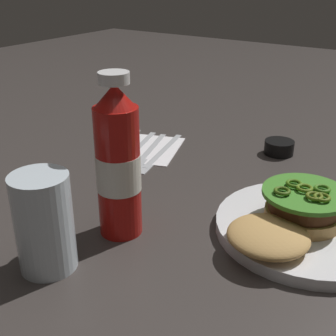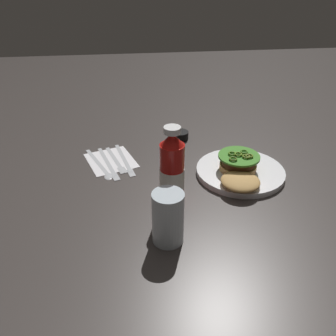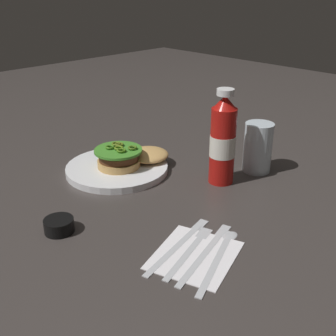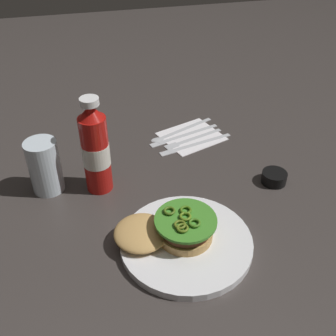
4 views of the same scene
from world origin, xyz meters
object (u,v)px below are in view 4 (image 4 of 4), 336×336
(burger_sandwich, at_px, (170,229))
(spoon_utensil, at_px, (174,132))
(condiment_cup, at_px, (274,177))
(butter_knife, at_px, (180,135))
(napkin, at_px, (191,136))
(fork_utensil, at_px, (189,139))
(steak_knife, at_px, (192,144))
(water_glass, at_px, (45,166))
(ketchup_bottle, at_px, (96,150))
(dinner_plate, at_px, (187,242))

(burger_sandwich, distance_m, spoon_utensil, 0.40)
(condiment_cup, height_order, butter_knife, condiment_cup)
(napkin, xyz_separation_m, fork_utensil, (0.01, 0.02, 0.00))
(spoon_utensil, xyz_separation_m, steak_knife, (-0.03, 0.07, 0.00))
(spoon_utensil, xyz_separation_m, butter_knife, (-0.01, 0.02, 0.00))
(water_glass, bearing_deg, spoon_utensil, -154.68)
(water_glass, bearing_deg, butter_knife, -158.31)
(fork_utensil, xyz_separation_m, steak_knife, (-0.00, 0.03, 0.00))
(napkin, height_order, butter_knife, butter_knife)
(water_glass, bearing_deg, ketchup_bottle, 168.42)
(burger_sandwich, bearing_deg, water_glass, -45.27)
(water_glass, height_order, spoon_utensil, water_glass)
(napkin, relative_size, steak_knife, 0.73)
(water_glass, height_order, napkin, water_glass)
(dinner_plate, xyz_separation_m, condiment_cup, (-0.25, -0.14, 0.01))
(ketchup_bottle, bearing_deg, dinner_plate, 123.17)
(burger_sandwich, relative_size, steak_knife, 0.94)
(dinner_plate, distance_m, steak_knife, 0.35)
(dinner_plate, relative_size, napkin, 1.68)
(ketchup_bottle, distance_m, steak_knife, 0.29)
(ketchup_bottle, relative_size, spoon_utensil, 1.17)
(butter_knife, relative_size, fork_utensil, 1.19)
(condiment_cup, bearing_deg, water_glass, -11.49)
(water_glass, relative_size, butter_knife, 0.61)
(spoon_utensil, bearing_deg, fork_utensil, 122.32)
(spoon_utensil, bearing_deg, napkin, 147.66)
(dinner_plate, xyz_separation_m, water_glass, (0.25, -0.24, 0.05))
(spoon_utensil, bearing_deg, burger_sandwich, 73.91)
(napkin, bearing_deg, dinner_plate, 72.02)
(water_glass, distance_m, spoon_utensil, 0.38)
(burger_sandwich, bearing_deg, napkin, -112.96)
(dinner_plate, relative_size, fork_utensil, 1.47)
(ketchup_bottle, relative_size, fork_utensil, 1.30)
(dinner_plate, height_order, steak_knife, dinner_plate)
(condiment_cup, height_order, steak_knife, condiment_cup)
(condiment_cup, height_order, napkin, condiment_cup)
(ketchup_bottle, bearing_deg, butter_knife, -145.51)
(burger_sandwich, xyz_separation_m, ketchup_bottle, (0.11, -0.20, 0.07))
(burger_sandwich, height_order, butter_knife, burger_sandwich)
(steak_knife, bearing_deg, water_glass, 13.70)
(steak_knife, bearing_deg, butter_knife, -71.06)
(butter_knife, height_order, fork_utensil, same)
(burger_sandwich, bearing_deg, ketchup_bottle, -61.20)
(steak_knife, bearing_deg, spoon_utensil, -68.01)
(condiment_cup, relative_size, napkin, 0.38)
(condiment_cup, bearing_deg, napkin, -61.56)
(water_glass, distance_m, napkin, 0.40)
(burger_sandwich, distance_m, steak_knife, 0.35)
(dinner_plate, bearing_deg, condiment_cup, -150.83)
(napkin, height_order, steak_knife, steak_knife)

